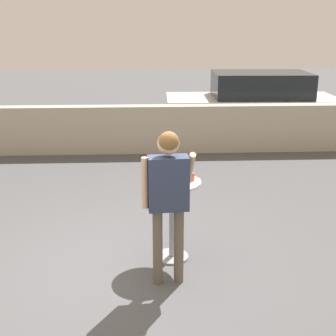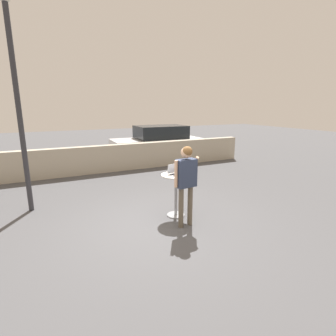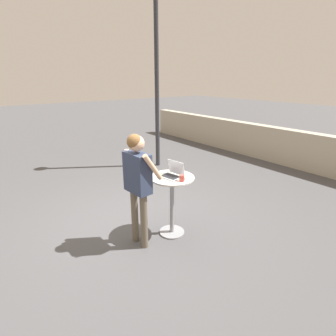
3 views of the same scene
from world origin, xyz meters
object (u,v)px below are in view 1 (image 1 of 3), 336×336
parked_car_near_street (254,104)px  standing_person (168,188)px  cafe_table (172,206)px  coffee_mug (191,177)px  laptop (171,176)px

parked_car_near_street → standing_person: bearing=-109.7°
standing_person → parked_car_near_street: bearing=70.3°
cafe_table → coffee_mug: 0.44m
cafe_table → laptop: size_ratio=2.79×
parked_car_near_street → cafe_table: bearing=-110.7°
standing_person → cafe_table: bearing=82.7°
parked_car_near_street → laptop: bearing=-110.8°
coffee_mug → parked_car_near_street: bearing=71.0°
standing_person → parked_car_near_street: size_ratio=0.40×
standing_person → parked_car_near_street: standing_person is taller
cafe_table → coffee_mug: (0.23, 0.01, 0.38)m
laptop → parked_car_near_street: parked_car_near_street is taller
coffee_mug → cafe_table: bearing=-178.7°
coffee_mug → standing_person: size_ratio=0.06×
coffee_mug → standing_person: 0.67m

